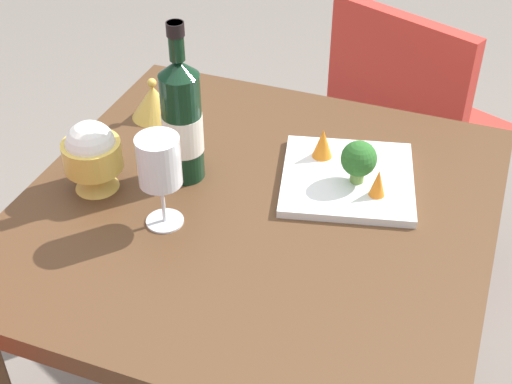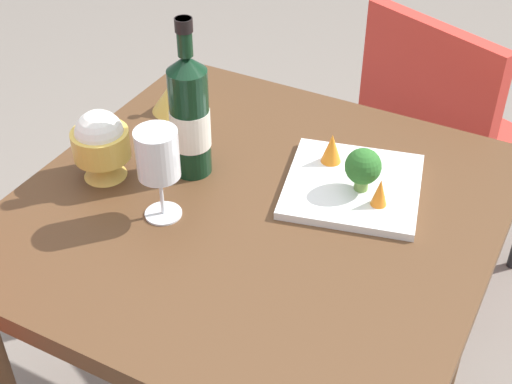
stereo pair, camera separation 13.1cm
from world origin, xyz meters
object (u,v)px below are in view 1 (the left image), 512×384
(rice_bowl_lid, at_px, (154,101))
(serving_plate, at_px, (348,179))
(carrot_garnish_left, at_px, (378,183))
(rice_bowl, at_px, (92,155))
(wine_bottle, at_px, (182,120))
(carrot_garnish_right, at_px, (323,143))
(wine_glass, at_px, (159,163))
(broccoli_floret, at_px, (359,160))
(chair_near_window, at_px, (407,119))

(rice_bowl_lid, relative_size, serving_plate, 0.33)
(rice_bowl_lid, distance_m, carrot_garnish_left, 0.54)
(rice_bowl, xyz_separation_m, serving_plate, (-0.44, -0.18, -0.07))
(wine_bottle, distance_m, serving_plate, 0.34)
(carrot_garnish_left, xyz_separation_m, carrot_garnish_right, (0.13, -0.09, 0.00))
(carrot_garnish_right, bearing_deg, rice_bowl_lid, -5.92)
(wine_glass, bearing_deg, carrot_garnish_left, -150.78)
(wine_glass, height_order, serving_plate, wine_glass)
(carrot_garnish_left, bearing_deg, rice_bowl, 15.59)
(wine_bottle, height_order, broccoli_floret, wine_bottle)
(broccoli_floret, relative_size, carrot_garnish_right, 1.39)
(serving_plate, bearing_deg, wine_bottle, 16.23)
(serving_plate, bearing_deg, broccoli_floret, 149.24)
(carrot_garnish_left, bearing_deg, carrot_garnish_right, -33.18)
(wine_glass, distance_m, broccoli_floret, 0.37)
(broccoli_floret, bearing_deg, serving_plate, -30.76)
(rice_bowl, height_order, rice_bowl_lid, rice_bowl)
(rice_bowl, height_order, serving_plate, rice_bowl)
(rice_bowl_lid, height_order, broccoli_floret, broccoli_floret)
(serving_plate, relative_size, broccoli_floret, 3.51)
(wine_bottle, height_order, carrot_garnish_left, wine_bottle)
(rice_bowl, bearing_deg, wine_glass, 163.69)
(carrot_garnish_right, bearing_deg, broccoli_floret, 146.19)
(chair_near_window, xyz_separation_m, carrot_garnish_left, (-0.04, 0.62, 0.24))
(wine_bottle, distance_m, carrot_garnish_left, 0.38)
(chair_near_window, relative_size, rice_bowl_lid, 8.50)
(wine_bottle, xyz_separation_m, wine_glass, (-0.03, 0.14, 0.00))
(wine_bottle, relative_size, carrot_garnish_right, 5.18)
(rice_bowl_lid, relative_size, carrot_garnish_right, 1.62)
(rice_bowl_lid, height_order, serving_plate, rice_bowl_lid)
(rice_bowl_lid, height_order, carrot_garnish_left, rice_bowl_lid)
(serving_plate, bearing_deg, rice_bowl, 22.28)
(wine_bottle, distance_m, wine_glass, 0.15)
(wine_bottle, xyz_separation_m, rice_bowl_lid, (0.16, -0.17, -0.09))
(rice_bowl_lid, xyz_separation_m, carrot_garnish_left, (-0.52, 0.13, 0.01))
(chair_near_window, height_order, wine_glass, wine_glass)
(chair_near_window, relative_size, wine_bottle, 2.66)
(wine_bottle, xyz_separation_m, serving_plate, (-0.30, -0.09, -0.12))
(rice_bowl_lid, xyz_separation_m, broccoli_floret, (-0.48, 0.10, 0.03))
(serving_plate, bearing_deg, rice_bowl_lid, -10.61)
(rice_bowl, bearing_deg, chair_near_window, -121.52)
(rice_bowl, bearing_deg, carrot_garnish_right, -149.09)
(serving_plate, height_order, carrot_garnish_right, carrot_garnish_right)
(wine_bottle, bearing_deg, carrot_garnish_right, -150.70)
(rice_bowl, distance_m, carrot_garnish_left, 0.53)
(chair_near_window, xyz_separation_m, carrot_garnish_right, (0.09, 0.54, 0.24))
(rice_bowl, relative_size, serving_plate, 0.47)
(rice_bowl, height_order, broccoli_floret, rice_bowl)
(wine_glass, height_order, rice_bowl, wine_glass)
(carrot_garnish_left, bearing_deg, chair_near_window, -86.43)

